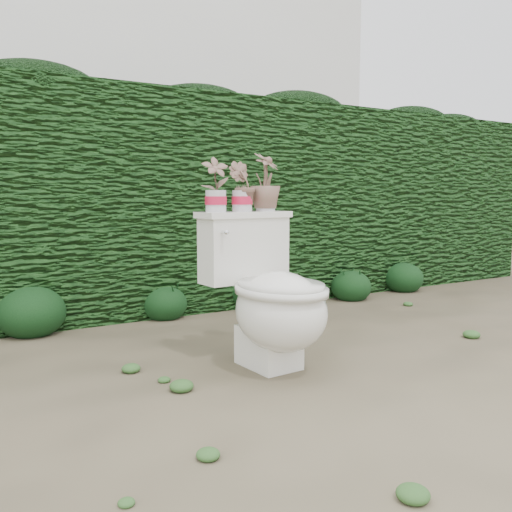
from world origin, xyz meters
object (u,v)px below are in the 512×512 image
potted_plant_center (242,188)px  potted_plant_right (265,183)px  toilet (271,298)px  potted_plant_left (216,186)px

potted_plant_center → potted_plant_right: (0.15, 0.01, 0.02)m
potted_plant_right → toilet: bearing=-150.3°
toilet → potted_plant_center: potted_plant_center is taller
toilet → potted_plant_center: size_ratio=3.14×
potted_plant_left → toilet: bearing=-42.7°
toilet → potted_plant_center: 0.59m
potted_plant_left → potted_plant_center: 0.16m
potted_plant_center → potted_plant_right: 0.15m
potted_plant_center → potted_plant_right: potted_plant_right is taller
toilet → potted_plant_right: 0.63m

